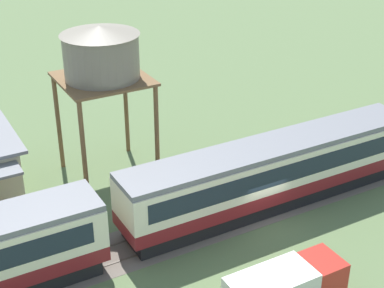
% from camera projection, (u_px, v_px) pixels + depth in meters
% --- Properties ---
extents(ground_plane, '(600.00, 600.00, 0.00)m').
position_uv_depth(ground_plane, '(262.00, 220.00, 33.30)').
color(ground_plane, '#566B42').
extents(passenger_train, '(59.33, 3.03, 3.99)m').
position_uv_depth(passenger_train, '(277.00, 169.00, 33.98)').
color(passenger_train, maroon).
rests_on(passenger_train, ground_plane).
extents(railway_track, '(123.61, 3.60, 0.04)m').
position_uv_depth(railway_track, '(227.00, 217.00, 33.53)').
color(railway_track, '#665B51').
rests_on(railway_track, ground_plane).
extents(water_tower, '(5.19, 5.19, 9.73)m').
position_uv_depth(water_tower, '(101.00, 56.00, 34.46)').
color(water_tower, brown).
rests_on(water_tower, ground_plane).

